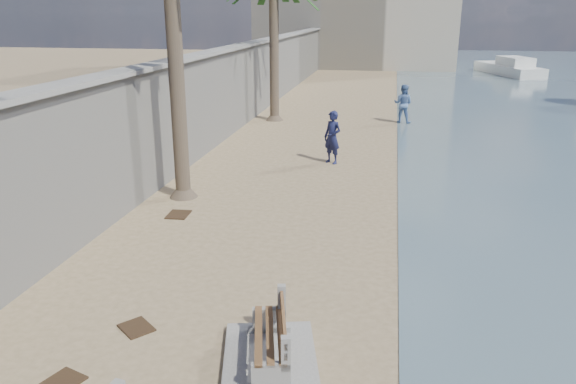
{
  "coord_description": "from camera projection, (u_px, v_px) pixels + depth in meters",
  "views": [
    {
      "loc": [
        1.66,
        -4.75,
        5.08
      ],
      "look_at": [
        -0.5,
        7.0,
        1.2
      ],
      "focal_mm": 35.0,
      "sensor_mm": 36.0,
      "label": 1
    }
  ],
  "objects": [
    {
      "name": "seawall",
      "position": [
        238.0,
        88.0,
        25.36
      ],
      "size": [
        0.45,
        70.0,
        3.5
      ],
      "primitive_type": "cube",
      "color": "gray",
      "rests_on": "ground_plane"
    },
    {
      "name": "wall_cap",
      "position": [
        237.0,
        47.0,
        24.81
      ],
      "size": [
        0.8,
        70.0,
        0.12
      ],
      "primitive_type": "cube",
      "color": "gray",
      "rests_on": "seawall"
    },
    {
      "name": "bench_far",
      "position": [
        270.0,
        343.0,
        8.32
      ],
      "size": [
        1.81,
        2.3,
        0.85
      ],
      "color": "gray",
      "rests_on": "ground_plane"
    },
    {
      "name": "person_a",
      "position": [
        333.0,
        134.0,
        19.26
      ],
      "size": [
        0.91,
        0.84,
        2.09
      ],
      "primitive_type": "imported",
      "rotation": [
        0.0,
        0.0,
        -0.59
      ],
      "color": "#16193D",
      "rests_on": "ground_plane"
    },
    {
      "name": "person_b",
      "position": [
        403.0,
        102.0,
        26.29
      ],
      "size": [
        1.11,
        0.95,
        1.99
      ],
      "primitive_type": "imported",
      "rotation": [
        0.0,
        0.0,
        2.9
      ],
      "color": "#5171A7",
      "rests_on": "ground_plane"
    },
    {
      "name": "yacht_far",
      "position": [
        508.0,
        70.0,
        46.48
      ],
      "size": [
        4.6,
        8.41,
        1.5
      ],
      "primitive_type": null,
      "rotation": [
        0.0,
        0.0,
        1.88
      ],
      "color": "silver",
      "rests_on": "bay_water"
    },
    {
      "name": "debris_b",
      "position": [
        60.0,
        383.0,
        7.99
      ],
      "size": [
        0.66,
        0.73,
        0.03
      ],
      "primitive_type": "cube",
      "rotation": [
        0.0,
        0.0,
        4.37
      ],
      "color": "#382616",
      "rests_on": "ground_plane"
    },
    {
      "name": "debris_c",
      "position": [
        178.0,
        215.0,
        14.59
      ],
      "size": [
        0.57,
        0.7,
        0.03
      ],
      "primitive_type": "cube",
      "rotation": [
        0.0,
        0.0,
        4.77
      ],
      "color": "#382616",
      "rests_on": "ground_plane"
    },
    {
      "name": "debris_d",
      "position": [
        136.0,
        328.0,
        9.39
      ],
      "size": [
        0.72,
        0.71,
        0.03
      ],
      "primitive_type": "cube",
      "rotation": [
        0.0,
        0.0,
        2.44
      ],
      "color": "#382616",
      "rests_on": "ground_plane"
    }
  ]
}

